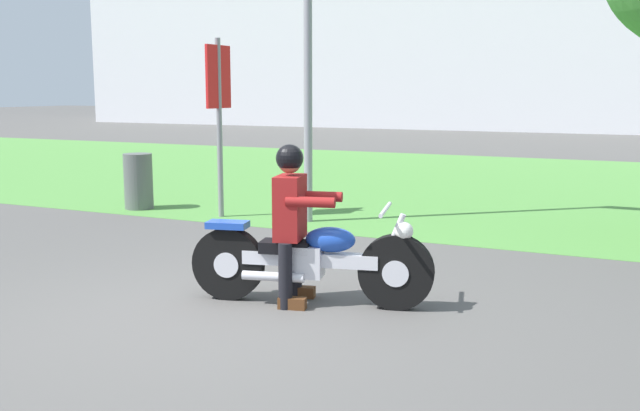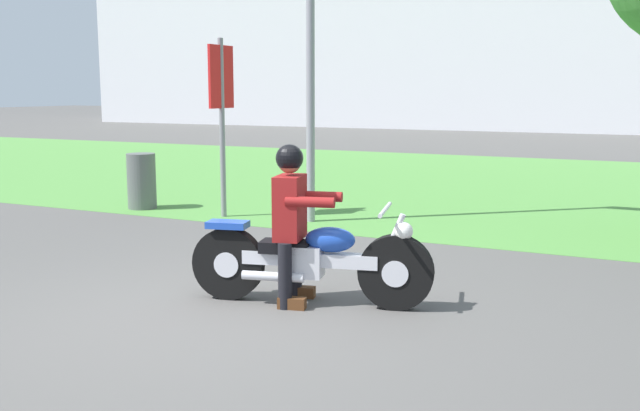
{
  "view_description": "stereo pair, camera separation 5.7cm",
  "coord_description": "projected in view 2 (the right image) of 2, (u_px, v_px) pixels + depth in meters",
  "views": [
    {
      "loc": [
        3.27,
        -4.82,
        1.87
      ],
      "look_at": [
        0.54,
        0.96,
        0.85
      ],
      "focal_mm": 40.89,
      "sensor_mm": 36.0,
      "label": 1
    },
    {
      "loc": [
        3.32,
        -4.8,
        1.87
      ],
      "look_at": [
        0.54,
        0.96,
        0.85
      ],
      "focal_mm": 40.89,
      "sensor_mm": 36.0,
      "label": 2
    }
  ],
  "objects": [
    {
      "name": "trash_can",
      "position": [
        142.0,
        181.0,
        11.5
      ],
      "size": [
        0.45,
        0.45,
        0.88
      ],
      "primitive_type": "cylinder",
      "color": "#595E5B",
      "rests_on": "ground"
    },
    {
      "name": "rider_lead",
      "position": [
        292.0,
        211.0,
        6.34
      ],
      "size": [
        0.62,
        0.55,
        1.41
      ],
      "rotation": [
        0.0,
        0.0,
        0.23
      ],
      "color": "black",
      "rests_on": "ground"
    },
    {
      "name": "grass_verge",
      "position": [
        485.0,
        183.0,
        14.6
      ],
      "size": [
        60.0,
        12.0,
        0.01
      ],
      "primitive_type": "cube",
      "color": "#549342",
      "rests_on": "ground"
    },
    {
      "name": "motorcycle_lead",
      "position": [
        311.0,
        260.0,
        6.37
      ],
      "size": [
        2.13,
        0.79,
        0.88
      ],
      "rotation": [
        0.0,
        0.0,
        0.23
      ],
      "color": "black",
      "rests_on": "ground"
    },
    {
      "name": "sign_banner",
      "position": [
        222.0,
        100.0,
        10.56
      ],
      "size": [
        0.08,
        0.6,
        2.6
      ],
      "color": "gray",
      "rests_on": "ground"
    },
    {
      "name": "ground",
      "position": [
        210.0,
        319.0,
        5.99
      ],
      "size": [
        120.0,
        120.0,
        0.0
      ],
      "primitive_type": "plane",
      "color": "#565451"
    }
  ]
}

